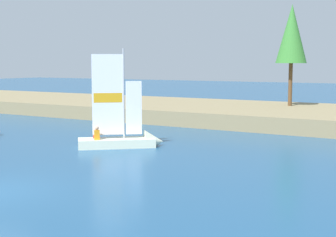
# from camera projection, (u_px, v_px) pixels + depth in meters

# --- Properties ---
(shore_bank) EXTENTS (80.00, 12.63, 1.05)m
(shore_bank) POSITION_uv_depth(u_px,v_px,m) (255.00, 114.00, 37.68)
(shore_bank) COLOR #897A56
(shore_bank) RESTS_ON ground
(shoreline_tree_left) EXTENTS (2.37, 2.37, 7.80)m
(shoreline_tree_left) POSITION_uv_depth(u_px,v_px,m) (292.00, 34.00, 38.06)
(shoreline_tree_left) COLOR brown
(shoreline_tree_left) RESTS_ON shore_bank
(sailboat) EXTENTS (4.21, 3.92, 5.51)m
(sailboat) POSITION_uv_depth(u_px,v_px,m) (129.00, 139.00, 25.93)
(sailboat) COLOR silver
(sailboat) RESTS_ON ground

